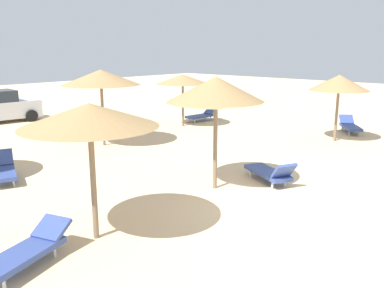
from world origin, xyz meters
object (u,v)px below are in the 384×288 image
object	(u,v)px
parasol_1	(183,79)
lounger_3	(27,250)
lounger_1	(202,115)
parasol_3	(89,116)
parasol_5	(216,90)
lounger_5	(270,172)
lounger_2	(350,126)
lounger_0	(3,170)
parasol_2	(339,83)
parasol_6	(101,78)
lounger_6	(72,131)

from	to	relation	value
parasol_1	lounger_3	xyz separation A→B (m)	(-12.05, -7.42, -2.07)
parasol_1	lounger_1	size ratio (longest dim) A/B	1.38
parasol_3	parasol_5	xyz separation A→B (m)	(4.14, 0.12, 0.19)
parasol_1	parasol_3	bearing A→B (deg)	-144.95
parasol_5	lounger_5	distance (m)	3.03
parasol_5	lounger_2	size ratio (longest dim) A/B	1.67
lounger_0	parasol_3	bearing A→B (deg)	-94.40
parasol_2	lounger_5	world-z (taller)	parasol_2
parasol_5	lounger_5	size ratio (longest dim) A/B	1.62
parasol_6	lounger_5	size ratio (longest dim) A/B	1.61
parasol_2	parasol_3	size ratio (longest dim) A/B	0.99
parasol_5	lounger_5	xyz separation A→B (m)	(1.46, -0.93, -2.49)
parasol_5	lounger_0	world-z (taller)	parasol_5
lounger_6	lounger_5	bearing A→B (deg)	-87.17
parasol_1	parasol_3	size ratio (longest dim) A/B	0.94
lounger_6	parasol_2	bearing A→B (deg)	-50.83
parasol_2	lounger_1	bearing A→B (deg)	90.61
lounger_3	lounger_2	bearing A→B (deg)	1.34
parasol_5	lounger_1	xyz separation A→B (m)	(8.17, 7.49, -2.50)
parasol_1	parasol_6	bearing A→B (deg)	-174.24
lounger_2	lounger_1	bearing A→B (deg)	107.75
parasol_1	lounger_5	world-z (taller)	parasol_1
lounger_0	lounger_3	world-z (taller)	lounger_0
parasol_2	parasol_6	xyz separation A→B (m)	(-7.17, 6.73, 0.26)
parasol_2	lounger_0	world-z (taller)	parasol_2
lounger_3	lounger_5	bearing A→B (deg)	-6.23
parasol_2	parasol_3	xyz separation A→B (m)	(-12.38, -0.11, 0.13)
parasol_3	lounger_6	bearing A→B (deg)	60.55
parasol_1	parasol_2	xyz separation A→B (m)	(1.86, -7.27, 0.11)
parasol_2	parasol_1	bearing A→B (deg)	104.35
lounger_6	parasol_5	bearing A→B (deg)	-96.20
lounger_1	lounger_2	xyz separation A→B (m)	(2.33, -7.27, 0.00)
lounger_2	lounger_5	size ratio (longest dim) A/B	0.97
lounger_5	lounger_6	distance (m)	9.87
lounger_2	lounger_5	xyz separation A→B (m)	(-9.04, -1.16, 0.01)
lounger_0	lounger_2	xyz separation A→B (m)	(14.22, -4.98, -0.01)
parasol_3	parasol_5	size ratio (longest dim) A/B	0.90
lounger_2	parasol_1	bearing A→B (deg)	120.26
lounger_5	lounger_6	size ratio (longest dim) A/B	1.11
lounger_1	lounger_6	bearing A→B (deg)	168.76
lounger_6	parasol_6	bearing A→B (deg)	-87.35
parasol_2	lounger_0	xyz separation A→B (m)	(-11.97, 5.21, -2.17)
parasol_3	lounger_2	bearing A→B (deg)	1.34
parasol_6	lounger_2	bearing A→B (deg)	-34.61
parasol_6	lounger_0	bearing A→B (deg)	-162.43
lounger_0	lounger_6	bearing A→B (deg)	38.38
parasol_5	lounger_2	distance (m)	10.79
parasol_3	parasol_1	bearing A→B (deg)	35.05
parasol_1	lounger_6	bearing A→B (deg)	162.93
parasol_1	parasol_6	size ratio (longest dim) A/B	0.86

